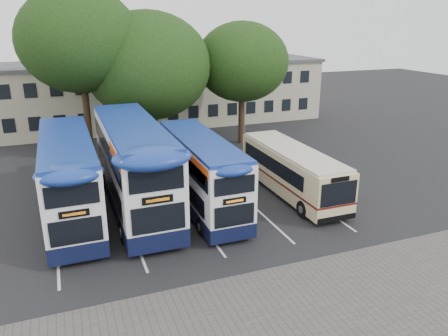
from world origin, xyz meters
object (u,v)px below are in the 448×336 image
tree_right (242,62)px  bus_dd_right (201,170)px  bus_dd_left (69,175)px  tree_left (80,40)px  bus_dd_mid (134,162)px  bus_single (291,168)px  lamp_post (245,78)px  tree_mid (148,66)px

tree_right → bus_dd_right: 14.65m
bus_dd_left → bus_dd_right: 6.91m
tree_left → bus_dd_right: tree_left is taller
bus_dd_mid → bus_single: (9.17, -1.13, -1.10)m
lamp_post → bus_single: 15.49m
tree_left → bus_dd_left: size_ratio=1.16×
lamp_post → bus_single: (-3.31, -14.72, -3.48)m
tree_mid → bus_dd_mid: bearing=-106.6°
tree_left → bus_single: 17.43m
tree_left → bus_dd_right: (5.01, -11.86, -6.43)m
tree_left → bus_dd_left: bearing=-99.5°
bus_dd_mid → bus_single: size_ratio=1.24×
bus_dd_mid → bus_dd_right: bearing=-19.5°
tree_mid → bus_dd_left: size_ratio=1.01×
tree_left → tree_right: tree_left is taller
tree_right → bus_dd_mid: (-10.86, -10.56, -4.08)m
lamp_post → bus_dd_mid: bearing=-132.5°
bus_dd_mid → bus_single: bearing=-7.0°
bus_dd_left → bus_single: bearing=-4.5°
lamp_post → tree_left: size_ratio=0.73×
bus_dd_mid → bus_single: 9.30m
tree_mid → bus_single: tree_mid is taller
bus_single → bus_dd_mid: bearing=173.0°
bus_dd_mid → tree_right: bearing=44.2°
bus_dd_left → bus_dd_right: size_ratio=1.10×
tree_left → tree_mid: bearing=0.3°
bus_dd_mid → bus_dd_right: (3.44, -1.22, -0.47)m
bus_dd_mid → tree_mid: bearing=73.4°
lamp_post → tree_mid: tree_mid is taller
lamp_post → bus_dd_mid: lamp_post is taller
lamp_post → bus_dd_left: (-15.85, -13.75, -2.64)m
tree_left → bus_dd_mid: 12.30m
bus_dd_left → bus_dd_mid: bearing=2.6°
tree_right → bus_dd_mid: bearing=-135.8°
bus_single → lamp_post: bearing=77.3°
bus_dd_left → bus_dd_right: (6.82, -1.07, -0.21)m
lamp_post → bus_dd_mid: (-12.47, -13.59, -2.39)m
bus_dd_mid → bus_dd_right: bus_dd_mid is taller
tree_right → bus_dd_mid: 15.69m
bus_dd_mid → bus_single: bus_dd_mid is taller
bus_dd_left → bus_dd_right: bus_dd_left is taller
tree_right → bus_dd_mid: tree_right is taller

